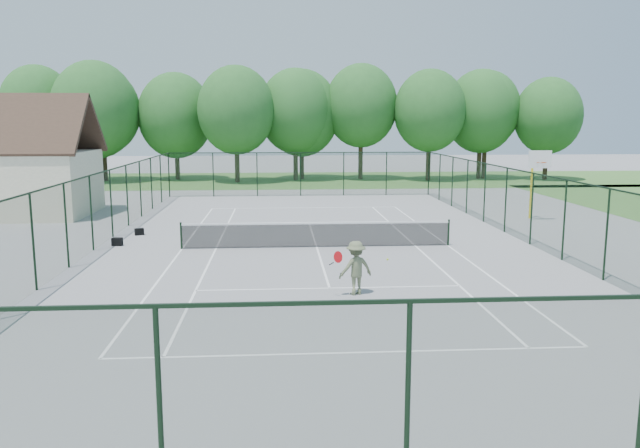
{
  "coord_description": "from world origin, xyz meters",
  "views": [
    {
      "loc": [
        -1.56,
        -25.1,
        5.12
      ],
      "look_at": [
        0.0,
        -2.0,
        1.3
      ],
      "focal_mm": 35.0,
      "sensor_mm": 36.0,
      "label": 1
    }
  ],
  "objects_px": {
    "tennis_net": "(317,233)",
    "tennis_player": "(356,268)",
    "basketball_goal": "(536,171)",
    "sports_bag_a": "(117,242)"
  },
  "relations": [
    {
      "from": "basketball_goal",
      "to": "tennis_player",
      "type": "bearing_deg",
      "value": -129.31
    },
    {
      "from": "tennis_net",
      "to": "tennis_player",
      "type": "relative_size",
      "value": 5.71
    },
    {
      "from": "tennis_net",
      "to": "sports_bag_a",
      "type": "relative_size",
      "value": 26.53
    },
    {
      "from": "tennis_net",
      "to": "basketball_goal",
      "type": "distance_m",
      "value": 13.63
    },
    {
      "from": "tennis_player",
      "to": "basketball_goal",
      "type": "bearing_deg",
      "value": 50.69
    },
    {
      "from": "tennis_net",
      "to": "tennis_player",
      "type": "bearing_deg",
      "value": -84.22
    },
    {
      "from": "sports_bag_a",
      "to": "tennis_player",
      "type": "distance_m",
      "value": 12.06
    },
    {
      "from": "tennis_net",
      "to": "tennis_player",
      "type": "xyz_separation_m",
      "value": [
        0.72,
        -7.12,
        0.24
      ]
    },
    {
      "from": "basketball_goal",
      "to": "tennis_net",
      "type": "bearing_deg",
      "value": -151.38
    },
    {
      "from": "tennis_net",
      "to": "basketball_goal",
      "type": "relative_size",
      "value": 3.04
    }
  ]
}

